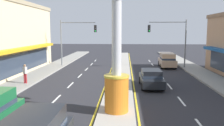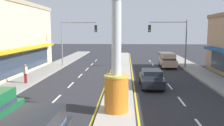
% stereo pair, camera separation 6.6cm
% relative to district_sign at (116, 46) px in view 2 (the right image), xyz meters
% --- Properties ---
extents(median_strip, '(2.15, 52.00, 0.14)m').
position_rel_district_sign_xyz_m(median_strip, '(-0.00, 11.50, -3.88)').
color(median_strip, '#A39E93').
rests_on(median_strip, ground).
extents(sidewalk_left, '(2.73, 60.00, 0.18)m').
position_rel_district_sign_xyz_m(sidewalk_left, '(-9.04, 9.50, -3.86)').
color(sidewalk_left, gray).
rests_on(sidewalk_left, ground).
extents(sidewalk_right, '(2.73, 60.00, 0.18)m').
position_rel_district_sign_xyz_m(sidewalk_right, '(9.04, 9.50, -3.86)').
color(sidewalk_right, gray).
rests_on(sidewalk_right, ground).
extents(lane_markings, '(8.89, 52.00, 0.01)m').
position_rel_district_sign_xyz_m(lane_markings, '(-0.00, 10.15, -3.95)').
color(lane_markings, silver).
rests_on(lane_markings, ground).
extents(district_sign, '(6.14, 1.46, 8.28)m').
position_rel_district_sign_xyz_m(district_sign, '(0.00, 0.00, 0.00)').
color(district_sign, orange).
rests_on(district_sign, median_strip).
extents(traffic_light_left_side, '(4.86, 0.46, 6.20)m').
position_rel_district_sign_xyz_m(traffic_light_left_side, '(-6.31, 17.92, 0.30)').
color(traffic_light_left_side, slate).
rests_on(traffic_light_left_side, ground).
extents(traffic_light_right_side, '(4.86, 0.46, 6.20)m').
position_rel_district_sign_xyz_m(traffic_light_right_side, '(6.31, 17.01, 0.30)').
color(traffic_light_right_side, slate).
rests_on(traffic_light_right_side, ground).
extents(suv_near_right_lane, '(2.10, 4.67, 1.90)m').
position_rel_district_sign_xyz_m(suv_near_right_lane, '(6.02, 17.95, -2.97)').
color(suv_near_right_lane, tan).
rests_on(suv_near_right_lane, ground).
extents(sedan_near_left_lane, '(1.88, 4.32, 1.53)m').
position_rel_district_sign_xyz_m(sedan_near_left_lane, '(2.73, 6.75, -3.16)').
color(sedan_near_left_lane, black).
rests_on(sedan_near_left_lane, ground).
extents(pedestrian_far_side, '(0.45, 0.42, 1.70)m').
position_rel_district_sign_xyz_m(pedestrian_far_side, '(-8.36, 6.82, -2.80)').
color(pedestrian_far_side, maroon).
rests_on(pedestrian_far_side, sidewalk_left).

